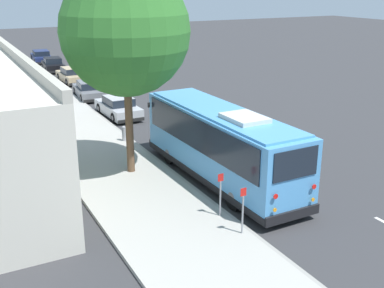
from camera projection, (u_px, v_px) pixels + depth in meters
ground_plane at (245, 187)px, 20.16m from camera, size 160.00×160.00×0.00m
sidewalk_slab at (151, 207)px, 18.25m from camera, size 80.00×4.32×0.15m
curb_strip at (202, 195)px, 19.23m from camera, size 80.00×0.14×0.15m
shuttle_bus at (221, 141)px, 20.37m from camera, size 9.82×2.73×3.30m
parked_sedan_silver at (118, 107)px, 30.58m from camera, size 4.42×1.89×1.31m
parked_sedan_gray at (89, 90)px, 35.53m from camera, size 4.40×2.01×1.26m
parked_sedan_tan at (72, 75)px, 41.08m from camera, size 4.46×1.90×1.28m
parked_sedan_black at (53, 65)px, 46.16m from camera, size 4.36×2.03×1.31m
parked_sedan_navy at (41, 57)px, 51.33m from camera, size 4.72×2.05×1.26m
street_tree at (124, 22)px, 19.56m from camera, size 5.35×5.35×9.60m
sign_post_near at (243, 210)px, 15.93m from camera, size 0.06×0.22×1.65m
sign_post_far at (220, 194)px, 17.15m from camera, size 0.06×0.22×1.63m
fire_hydrant at (124, 133)px, 25.49m from camera, size 0.22×0.22×0.81m
lane_stripe_mid at (292, 173)px, 21.63m from camera, size 2.40×0.14×0.01m
lane_stripe_ahead at (223, 137)px, 26.66m from camera, size 2.40×0.14×0.01m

